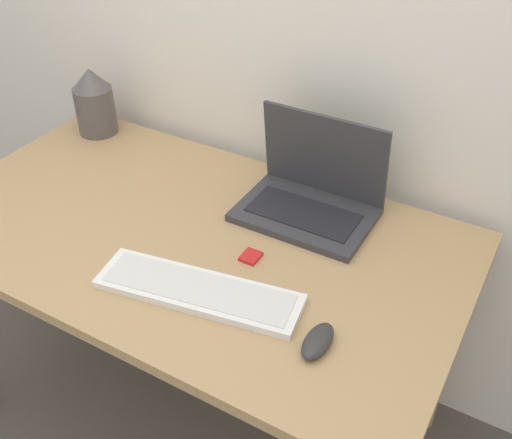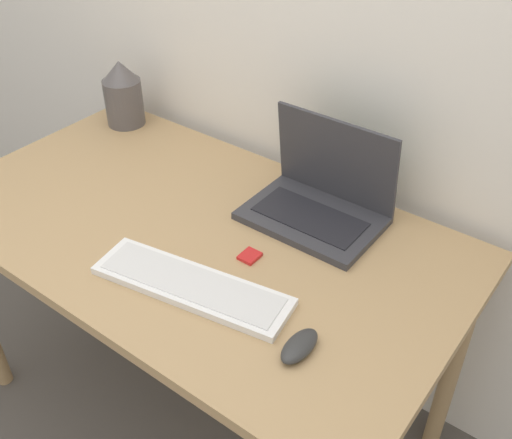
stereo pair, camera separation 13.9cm
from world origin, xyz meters
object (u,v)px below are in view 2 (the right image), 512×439
laptop (320,197)px  mouse (299,346)px  vase (123,94)px  keyboard (192,285)px  mp3_player (250,256)px

laptop → mouse: laptop is taller
laptop → vase: laptop is taller
keyboard → mp3_player: size_ratio=9.76×
mouse → mp3_player: bearing=146.4°
mouse → vase: 1.11m
keyboard → mp3_player: (0.04, 0.17, -0.01)m
laptop → mp3_player: (-0.04, -0.25, -0.05)m
keyboard → vase: (-0.71, 0.47, 0.10)m
laptop → keyboard: laptop is taller
laptop → vase: size_ratio=1.61×
mouse → keyboard: bearing=179.0°
mp3_player → laptop: bearing=80.9°
keyboard → vase: size_ratio=2.25×
laptop → mp3_player: laptop is taller
laptop → keyboard: size_ratio=0.71×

